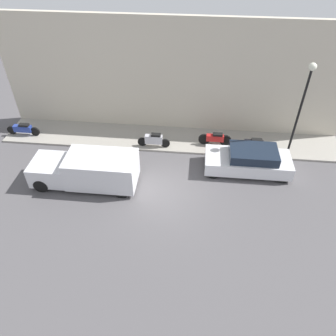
{
  "coord_description": "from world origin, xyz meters",
  "views": [
    {
      "loc": [
        -11.4,
        -1.48,
        11.19
      ],
      "look_at": [
        1.11,
        -0.2,
        0.6
      ],
      "focal_mm": 35.0,
      "sensor_mm": 36.0,
      "label": 1
    }
  ],
  "objects_px": {
    "motorcycle_black": "(254,144)",
    "scooter_silver": "(154,140)",
    "motorcycle_red": "(215,138)",
    "parked_car": "(249,160)",
    "delivery_van": "(86,170)",
    "motorcycle_blue": "(23,129)",
    "streetlamp": "(304,96)"
  },
  "relations": [
    {
      "from": "motorcycle_black",
      "to": "scooter_silver",
      "type": "relative_size",
      "value": 1.06
    },
    {
      "from": "motorcycle_red",
      "to": "motorcycle_black",
      "type": "xyz_separation_m",
      "value": [
        -0.4,
        -2.11,
        0.02
      ]
    },
    {
      "from": "parked_car",
      "to": "scooter_silver",
      "type": "relative_size",
      "value": 2.38
    },
    {
      "from": "delivery_van",
      "to": "motorcycle_blue",
      "type": "xyz_separation_m",
      "value": [
        3.63,
        4.98,
        -0.35
      ]
    },
    {
      "from": "motorcycle_blue",
      "to": "motorcycle_red",
      "type": "distance_m",
      "value": 11.29
    },
    {
      "from": "motorcycle_black",
      "to": "streetlamp",
      "type": "bearing_deg",
      "value": -94.67
    },
    {
      "from": "scooter_silver",
      "to": "delivery_van",
      "type": "bearing_deg",
      "value": 138.64
    },
    {
      "from": "motorcycle_blue",
      "to": "streetlamp",
      "type": "relative_size",
      "value": 0.38
    },
    {
      "from": "scooter_silver",
      "to": "streetlamp",
      "type": "height_order",
      "value": "streetlamp"
    },
    {
      "from": "parked_car",
      "to": "streetlamp",
      "type": "xyz_separation_m",
      "value": [
        1.42,
        -2.27,
        3.03
      ]
    },
    {
      "from": "scooter_silver",
      "to": "streetlamp",
      "type": "relative_size",
      "value": 0.35
    },
    {
      "from": "motorcycle_black",
      "to": "scooter_silver",
      "type": "height_order",
      "value": "scooter_silver"
    },
    {
      "from": "parked_car",
      "to": "motorcycle_black",
      "type": "distance_m",
      "value": 1.63
    },
    {
      "from": "parked_car",
      "to": "motorcycle_blue",
      "type": "relative_size",
      "value": 2.21
    },
    {
      "from": "parked_car",
      "to": "delivery_van",
      "type": "height_order",
      "value": "delivery_van"
    },
    {
      "from": "motorcycle_blue",
      "to": "streetlamp",
      "type": "distance_m",
      "value": 15.59
    },
    {
      "from": "motorcycle_blue",
      "to": "motorcycle_red",
      "type": "relative_size",
      "value": 1.07
    },
    {
      "from": "motorcycle_blue",
      "to": "motorcycle_red",
      "type": "height_order",
      "value": "motorcycle_red"
    },
    {
      "from": "parked_car",
      "to": "motorcycle_red",
      "type": "relative_size",
      "value": 2.35
    },
    {
      "from": "motorcycle_red",
      "to": "streetlamp",
      "type": "distance_m",
      "value": 5.09
    },
    {
      "from": "scooter_silver",
      "to": "streetlamp",
      "type": "distance_m",
      "value": 8.04
    },
    {
      "from": "parked_car",
      "to": "streetlamp",
      "type": "distance_m",
      "value": 4.04
    },
    {
      "from": "motorcycle_blue",
      "to": "motorcycle_black",
      "type": "xyz_separation_m",
      "value": [
        -0.26,
        -13.39,
        0.04
      ]
    },
    {
      "from": "motorcycle_red",
      "to": "motorcycle_black",
      "type": "relative_size",
      "value": 0.95
    },
    {
      "from": "parked_car",
      "to": "motorcycle_black",
      "type": "relative_size",
      "value": 2.25
    },
    {
      "from": "parked_car",
      "to": "motorcycle_black",
      "type": "xyz_separation_m",
      "value": [
        1.57,
        -0.41,
        -0.1
      ]
    },
    {
      "from": "motorcycle_blue",
      "to": "motorcycle_black",
      "type": "height_order",
      "value": "motorcycle_black"
    },
    {
      "from": "streetlamp",
      "to": "motorcycle_red",
      "type": "bearing_deg",
      "value": 82.09
    },
    {
      "from": "scooter_silver",
      "to": "motorcycle_blue",
      "type": "bearing_deg",
      "value": 87.3
    },
    {
      "from": "parked_car",
      "to": "motorcycle_red",
      "type": "distance_m",
      "value": 2.6
    },
    {
      "from": "delivery_van",
      "to": "motorcycle_blue",
      "type": "distance_m",
      "value": 6.17
    },
    {
      "from": "parked_car",
      "to": "scooter_silver",
      "type": "height_order",
      "value": "parked_car"
    }
  ]
}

